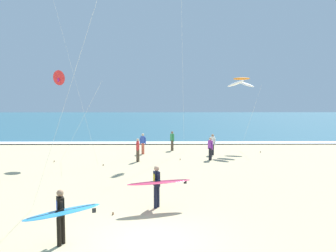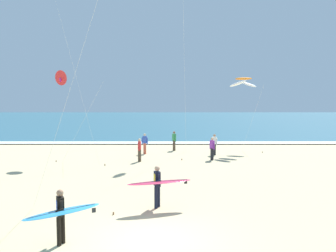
# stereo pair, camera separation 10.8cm
# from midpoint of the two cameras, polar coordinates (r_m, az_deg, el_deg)

# --- Properties ---
(ground_plane) EXTENTS (160.00, 160.00, 0.00)m
(ground_plane) POSITION_cam_midpoint_polar(r_m,az_deg,el_deg) (12.08, -2.64, -17.26)
(ground_plane) COLOR #CCB789
(ocean_water) EXTENTS (160.00, 60.00, 0.08)m
(ocean_water) POSITION_cam_midpoint_polar(r_m,az_deg,el_deg) (63.98, -0.90, 0.83)
(ocean_water) COLOR #2D6075
(ocean_water) RESTS_ON ground
(shoreline_foam) EXTENTS (160.00, 1.67, 0.01)m
(shoreline_foam) POSITION_cam_midpoint_polar(r_m,az_deg,el_deg) (34.41, -1.23, -2.59)
(shoreline_foam) COLOR white
(shoreline_foam) RESTS_ON ocean_water
(surfer_lead) EXTENTS (2.63, 1.26, 1.71)m
(surfer_lead) POSITION_cam_midpoint_polar(r_m,az_deg,el_deg) (14.79, -1.78, -8.81)
(surfer_lead) COLOR black
(surfer_lead) RESTS_ON ground
(surfer_trailing) EXTENTS (2.27, 1.41, 1.71)m
(surfer_trailing) POSITION_cam_midpoint_polar(r_m,az_deg,el_deg) (11.68, -16.45, -12.77)
(surfer_trailing) COLOR black
(surfer_trailing) RESTS_ON ground
(kite_delta_scarlet_far) EXTENTS (3.63, 1.87, 6.19)m
(kite_delta_scarlet_far) POSITION_cam_midpoint_polar(r_m,az_deg,el_deg) (25.90, -16.53, 7.11)
(kite_delta_scarlet_far) COLOR red
(kite_delta_scarlet_far) RESTS_ON ground
(kite_arc_amber_close) EXTENTS (2.81, 3.18, 5.92)m
(kite_arc_amber_close) POSITION_cam_midpoint_polar(r_m,az_deg,el_deg) (30.20, 11.18, 6.65)
(kite_arc_amber_close) COLOR white
(kite_arc_amber_close) RESTS_ON ground
(bystander_red_top) EXTENTS (0.22, 0.50, 1.59)m
(bystander_red_top) POSITION_cam_midpoint_polar(r_m,az_deg,el_deg) (25.14, -4.82, -3.70)
(bystander_red_top) COLOR #4C3D2D
(bystander_red_top) RESTS_ON ground
(bystander_purple_top) EXTENTS (0.33, 0.43, 1.59)m
(bystander_purple_top) POSITION_cam_midpoint_polar(r_m,az_deg,el_deg) (25.84, 6.44, -3.48)
(bystander_purple_top) COLOR black
(bystander_purple_top) RESTS_ON ground
(bystander_blue_top) EXTENTS (0.48, 0.26, 1.59)m
(bystander_blue_top) POSITION_cam_midpoint_polar(r_m,az_deg,el_deg) (28.33, -4.02, -2.72)
(bystander_blue_top) COLOR #D8593F
(bystander_blue_top) RESTS_ON ground
(bystander_green_top) EXTENTS (0.32, 0.44, 1.59)m
(bystander_green_top) POSITION_cam_midpoint_polar(r_m,az_deg,el_deg) (29.96, 0.55, -2.30)
(bystander_green_top) COLOR #4C3D2D
(bystander_green_top) RESTS_ON ground
(bystander_white_top) EXTENTS (0.40, 0.35, 1.59)m
(bystander_white_top) POSITION_cam_midpoint_polar(r_m,az_deg,el_deg) (28.00, 6.81, -2.83)
(bystander_white_top) COLOR black
(bystander_white_top) RESTS_ON ground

